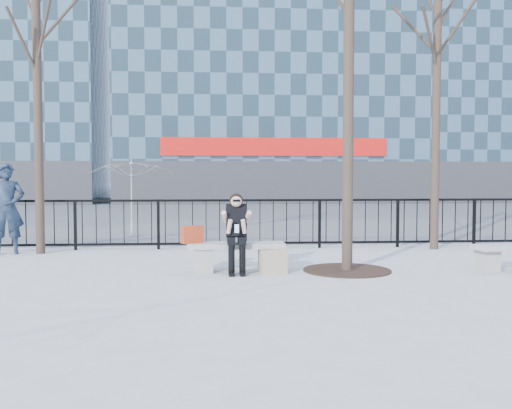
{
  "coord_description": "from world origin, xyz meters",
  "views": [
    {
      "loc": [
        -0.37,
        -9.66,
        1.65
      ],
      "look_at": [
        0.4,
        0.8,
        1.1
      ],
      "focal_mm": 40.0,
      "sensor_mm": 36.0,
      "label": 1
    }
  ],
  "objects": [
    {
      "name": "vendor_umbrella",
      "position": [
        -2.58,
        5.88,
        1.04
      ],
      "size": [
        2.68,
        2.72,
        2.08
      ],
      "primitive_type": "imported",
      "rotation": [
        0.0,
        0.0,
        0.2
      ],
      "color": "yellow",
      "rests_on": "ground"
    },
    {
      "name": "street_surface",
      "position": [
        0.0,
        15.0,
        0.0
      ],
      "size": [
        60.0,
        23.0,
        0.01
      ],
      "primitive_type": "cube",
      "color": "#474747",
      "rests_on": "ground"
    },
    {
      "name": "handbag",
      "position": [
        -0.75,
        0.02,
        0.64
      ],
      "size": [
        0.39,
        0.29,
        0.29
      ],
      "primitive_type": "cube",
      "rotation": [
        0.0,
        0.0,
        0.4
      ],
      "color": "#AC3215",
      "rests_on": "bench_main"
    },
    {
      "name": "tree_grate",
      "position": [
        1.9,
        -0.1,
        0.01
      ],
      "size": [
        1.5,
        1.5,
        0.02
      ],
      "primitive_type": "cylinder",
      "color": "black",
      "rests_on": "ground"
    },
    {
      "name": "tree_left",
      "position": [
        -4.0,
        2.5,
        4.86
      ],
      "size": [
        2.8,
        2.8,
        6.5
      ],
      "color": "black",
      "rests_on": "ground"
    },
    {
      "name": "ground",
      "position": [
        0.0,
        0.0,
        0.0
      ],
      "size": [
        120.0,
        120.0,
        0.0
      ],
      "primitive_type": "plane",
      "color": "#999A95",
      "rests_on": "ground"
    },
    {
      "name": "standing_man",
      "position": [
        -4.65,
        2.46,
        0.95
      ],
      "size": [
        0.8,
        0.65,
        1.89
      ],
      "primitive_type": "imported",
      "rotation": [
        0.0,
        0.0,
        0.33
      ],
      "color": "black",
      "rests_on": "ground"
    },
    {
      "name": "bench_main",
      "position": [
        0.0,
        0.0,
        0.3
      ],
      "size": [
        1.65,
        0.46,
        0.49
      ],
      "color": "slate",
      "rests_on": "ground"
    },
    {
      "name": "railing",
      "position": [
        0.0,
        3.0,
        0.55
      ],
      "size": [
        14.0,
        0.06,
        1.1
      ],
      "color": "black",
      "rests_on": "ground"
    },
    {
      "name": "shopping_bag",
      "position": [
        0.62,
        -0.32,
        0.2
      ],
      "size": [
        0.45,
        0.25,
        0.4
      ],
      "primitive_type": "cube",
      "rotation": [
        0.0,
        0.0,
        0.25
      ],
      "color": "#C3AD89",
      "rests_on": "ground"
    },
    {
      "name": "building_mid",
      "position": [
        3.0,
        26.99,
        12.3
      ],
      "size": [
        18.2,
        10.26,
        24.6
      ],
      "color": "#476672",
      "rests_on": "ground"
    },
    {
      "name": "seated_woman",
      "position": [
        0.0,
        -0.16,
        0.67
      ],
      "size": [
        0.5,
        0.64,
        1.34
      ],
      "color": "black",
      "rests_on": "ground"
    },
    {
      "name": "tree_right",
      "position": [
        4.5,
        2.6,
        5.24
      ],
      "size": [
        2.8,
        2.8,
        7.0
      ],
      "color": "black",
      "rests_on": "ground"
    }
  ]
}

